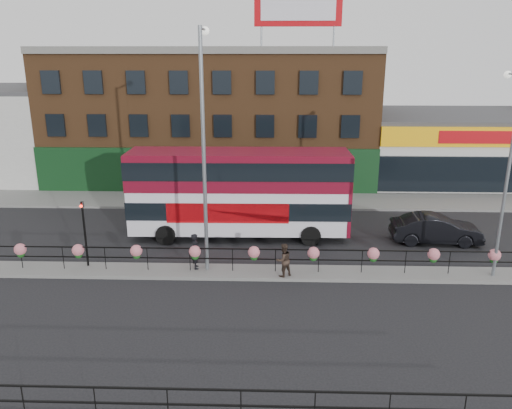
{
  "coord_description": "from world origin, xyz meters",
  "views": [
    {
      "loc": [
        0.76,
        -21.43,
        9.9
      ],
      "look_at": [
        0.0,
        3.0,
        2.5
      ],
      "focal_mm": 35.0,
      "sensor_mm": 36.0,
      "label": 1
    }
  ],
  "objects_px": {
    "double_decker_bus": "(240,185)",
    "lamp_column_west": "(204,132)",
    "car": "(436,229)",
    "lamp_column_east": "(507,160)",
    "pedestrian_b": "(283,260)",
    "pedestrian_a": "(196,251)"
  },
  "relations": [
    {
      "from": "double_decker_bus",
      "to": "lamp_column_west",
      "type": "relative_size",
      "value": 1.11
    },
    {
      "from": "car",
      "to": "lamp_column_east",
      "type": "height_order",
      "value": "lamp_column_east"
    },
    {
      "from": "double_decker_bus",
      "to": "car",
      "type": "height_order",
      "value": "double_decker_bus"
    },
    {
      "from": "pedestrian_b",
      "to": "lamp_column_west",
      "type": "relative_size",
      "value": 0.14
    },
    {
      "from": "double_decker_bus",
      "to": "pedestrian_b",
      "type": "relative_size",
      "value": 7.67
    },
    {
      "from": "lamp_column_west",
      "to": "lamp_column_east",
      "type": "distance_m",
      "value": 13.25
    },
    {
      "from": "pedestrian_a",
      "to": "lamp_column_west",
      "type": "relative_size",
      "value": 0.16
    },
    {
      "from": "car",
      "to": "pedestrian_b",
      "type": "relative_size",
      "value": 3.07
    },
    {
      "from": "pedestrian_a",
      "to": "lamp_column_east",
      "type": "xyz_separation_m",
      "value": [
        13.74,
        -0.2,
        4.5
      ]
    },
    {
      "from": "pedestrian_a",
      "to": "pedestrian_b",
      "type": "distance_m",
      "value": 4.19
    },
    {
      "from": "pedestrian_a",
      "to": "lamp_column_west",
      "type": "bearing_deg",
      "value": -85.32
    },
    {
      "from": "car",
      "to": "lamp_column_west",
      "type": "bearing_deg",
      "value": 111.16
    },
    {
      "from": "double_decker_bus",
      "to": "lamp_column_west",
      "type": "xyz_separation_m",
      "value": [
        -1.26,
        -4.61,
        3.62
      ]
    },
    {
      "from": "lamp_column_west",
      "to": "pedestrian_b",
      "type": "bearing_deg",
      "value": -14.58
    },
    {
      "from": "double_decker_bus",
      "to": "lamp_column_east",
      "type": "bearing_deg",
      "value": -22.63
    },
    {
      "from": "pedestrian_b",
      "to": "lamp_column_east",
      "type": "distance_m",
      "value": 10.67
    },
    {
      "from": "car",
      "to": "lamp_column_west",
      "type": "xyz_separation_m",
      "value": [
        -11.95,
        -3.93,
        5.83
      ]
    },
    {
      "from": "pedestrian_a",
      "to": "lamp_column_east",
      "type": "relative_size",
      "value": 0.19
    },
    {
      "from": "car",
      "to": "pedestrian_b",
      "type": "distance_m",
      "value": 9.69
    },
    {
      "from": "car",
      "to": "pedestrian_a",
      "type": "height_order",
      "value": "pedestrian_a"
    },
    {
      "from": "car",
      "to": "lamp_column_east",
      "type": "relative_size",
      "value": 0.53
    },
    {
      "from": "pedestrian_b",
      "to": "pedestrian_a",
      "type": "bearing_deg",
      "value": -41.78
    }
  ]
}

